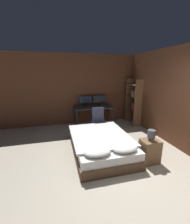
{
  "coord_description": "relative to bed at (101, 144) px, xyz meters",
  "views": [
    {
      "loc": [
        -1.35,
        -2.06,
        2.04
      ],
      "look_at": [
        -0.15,
        2.54,
        0.75
      ],
      "focal_mm": 24.0,
      "sensor_mm": 36.0,
      "label": 1
    }
  ],
  "objects": [
    {
      "name": "ground_plane",
      "position": [
        0.32,
        -1.3,
        -0.23
      ],
      "size": [
        20.0,
        20.0,
        0.0
      ],
      "primitive_type": "plane",
      "color": "#B2A893"
    },
    {
      "name": "bed",
      "position": [
        0.0,
        0.0,
        0.0
      ],
      "size": [
        1.44,
        2.02,
        0.53
      ],
      "color": "brown",
      "rests_on": "ground_plane"
    },
    {
      "name": "office_chair",
      "position": [
        0.26,
        1.35,
        0.12
      ],
      "size": [
        0.52,
        0.52,
        0.91
      ],
      "color": "black",
      "rests_on": "ground_plane"
    },
    {
      "name": "bookshelf",
      "position": [
        1.9,
        1.78,
        0.76
      ],
      "size": [
        0.33,
        0.74,
        1.76
      ],
      "color": "brown",
      "rests_on": "ground_plane"
    },
    {
      "name": "nightstand",
      "position": [
        0.96,
        -0.69,
        0.04
      ],
      "size": [
        0.4,
        0.34,
        0.54
      ],
      "color": "brown",
      "rests_on": "ground_plane"
    },
    {
      "name": "monitor_right",
      "position": [
        0.61,
        2.3,
        0.72
      ],
      "size": [
        0.5,
        0.16,
        0.4
      ],
      "color": "black",
      "rests_on": "desk"
    },
    {
      "name": "wall_side_right",
      "position": [
        2.11,
        0.2,
        1.12
      ],
      "size": [
        0.06,
        12.0,
        2.7
      ],
      "color": "brown",
      "rests_on": "ground_plane"
    },
    {
      "name": "keyboard",
      "position": [
        0.34,
        1.84,
        0.5
      ],
      "size": [
        0.42,
        0.13,
        0.02
      ],
      "color": "black",
      "rests_on": "desk"
    },
    {
      "name": "bedside_lamp",
      "position": [
        0.96,
        -0.69,
        0.46
      ],
      "size": [
        0.17,
        0.17,
        0.25
      ],
      "color": "gray",
      "rests_on": "nightstand"
    },
    {
      "name": "monitor_left",
      "position": [
        0.06,
        2.3,
        0.72
      ],
      "size": [
        0.5,
        0.16,
        0.4
      ],
      "color": "black",
      "rests_on": "desk"
    },
    {
      "name": "desk",
      "position": [
        0.34,
        2.07,
        0.41
      ],
      "size": [
        1.51,
        0.66,
        0.72
      ],
      "color": "#38383D",
      "rests_on": "ground_plane"
    },
    {
      "name": "computer_mouse",
      "position": [
        0.64,
        1.84,
        0.51
      ],
      "size": [
        0.07,
        0.05,
        0.04
      ],
      "color": "black",
      "rests_on": "desk"
    },
    {
      "name": "wall_back",
      "position": [
        0.32,
        2.47,
        1.12
      ],
      "size": [
        12.0,
        0.06,
        2.7
      ],
      "color": "brown",
      "rests_on": "ground_plane"
    }
  ]
}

